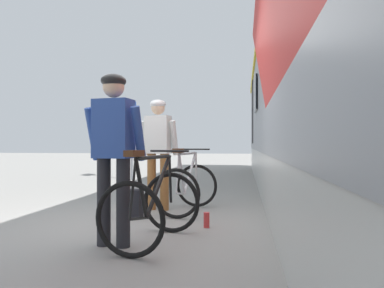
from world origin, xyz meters
TOP-DOWN VIEW (x-y plane):
  - ground_plane at (0.00, 0.00)m, footprint 80.00×80.00m
  - train_car at (3.06, 1.75)m, footprint 3.18×20.05m
  - cyclist_near_in_blue at (-0.06, -0.83)m, footprint 0.64×0.36m
  - cyclist_far_in_white at (-0.10, 1.24)m, footprint 0.64×0.36m
  - bicycle_near_black at (0.31, -0.69)m, footprint 0.88×1.18m
  - bicycle_far_silver at (0.39, 1.10)m, footprint 0.86×1.16m
  - backpack_on_platform at (-0.33, 0.61)m, footprint 0.30×0.21m
  - water_bottle_near_the_bikes at (0.79, 0.12)m, footprint 0.07×0.07m
  - platform_sign_post at (-2.06, 5.97)m, footprint 0.08×0.70m

SIDE VIEW (x-z plane):
  - ground_plane at x=0.00m, z-range 0.00..0.00m
  - water_bottle_near_the_bikes at x=0.79m, z-range 0.00..0.19m
  - backpack_on_platform at x=-0.33m, z-range 0.00..0.40m
  - bicycle_near_black at x=0.31m, z-range -0.09..0.89m
  - bicycle_far_silver at x=0.39m, z-range -0.09..0.89m
  - cyclist_near_in_blue at x=-0.06m, z-range 0.17..1.94m
  - cyclist_far_in_white at x=-0.10m, z-range 0.17..1.94m
  - platform_sign_post at x=-2.06m, z-range 0.42..2.82m
  - train_car at x=3.06m, z-range 0.03..3.91m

